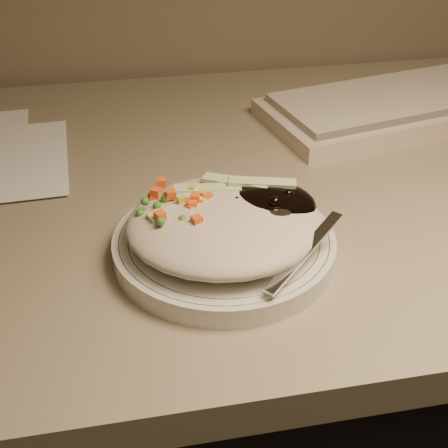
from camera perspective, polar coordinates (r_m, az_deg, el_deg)
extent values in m
cube|color=gray|center=(0.78, 1.15, 3.35)|extent=(1.40, 0.70, 0.04)
cylinder|color=silver|center=(0.62, 0.00, -1.99)|extent=(0.22, 0.22, 0.02)
torus|color=#144723|center=(0.62, 0.00, -1.24)|extent=(0.21, 0.21, 0.00)
torus|color=#144723|center=(0.62, 0.00, -1.24)|extent=(0.19, 0.19, 0.00)
ellipsoid|color=#B1A88F|center=(0.60, 0.09, 0.07)|extent=(0.19, 0.18, 0.04)
ellipsoid|color=black|center=(0.62, 3.91, 1.63)|extent=(0.10, 0.09, 0.03)
ellipsoid|color=orange|center=(0.61, -4.41, 0.80)|extent=(0.08, 0.08, 0.02)
sphere|color=black|center=(0.61, 1.17, 2.01)|extent=(0.01, 0.01, 0.01)
sphere|color=black|center=(0.62, 3.67, 2.56)|extent=(0.01, 0.01, 0.01)
sphere|color=black|center=(0.62, 5.90, 2.73)|extent=(0.01, 0.01, 0.01)
sphere|color=black|center=(0.63, 4.95, 2.83)|extent=(0.01, 0.01, 0.01)
sphere|color=black|center=(0.60, 4.66, 2.01)|extent=(0.01, 0.01, 0.01)
sphere|color=black|center=(0.61, 3.61, 2.19)|extent=(0.01, 0.01, 0.01)
sphere|color=black|center=(0.63, 4.36, 2.79)|extent=(0.01, 0.01, 0.01)
cube|color=#F45C1B|center=(0.61, -4.87, 2.76)|extent=(0.01, 0.01, 0.01)
cube|color=#F45C1B|center=(0.59, -3.09, 0.97)|extent=(0.01, 0.01, 0.01)
cube|color=#F45C1B|center=(0.62, -6.26, 2.90)|extent=(0.01, 0.01, 0.01)
cube|color=#F45C1B|center=(0.60, -2.67, 2.39)|extent=(0.01, 0.01, 0.01)
cube|color=#F45C1B|center=(0.60, -2.92, 1.79)|extent=(0.01, 0.01, 0.01)
cube|color=#F45C1B|center=(0.63, -6.44, 2.45)|extent=(0.01, 0.01, 0.01)
cube|color=#F45C1B|center=(0.61, -5.10, 2.46)|extent=(0.01, 0.01, 0.01)
cube|color=#F45C1B|center=(0.60, -3.07, 1.51)|extent=(0.01, 0.01, 0.01)
cube|color=#F45C1B|center=(0.61, -1.61, 2.50)|extent=(0.01, 0.01, 0.01)
cube|color=#F45C1B|center=(0.63, -5.77, 3.80)|extent=(0.01, 0.01, 0.01)
cube|color=#F45C1B|center=(0.58, -5.88, 0.75)|extent=(0.01, 0.01, 0.01)
cube|color=#F45C1B|center=(0.57, -2.51, 0.34)|extent=(0.01, 0.01, 0.01)
cube|color=#F45C1B|center=(0.59, -6.43, 0.74)|extent=(0.01, 0.01, 0.01)
cube|color=#F45C1B|center=(0.62, -6.33, 2.26)|extent=(0.01, 0.01, 0.01)
sphere|color=#388C28|center=(0.61, -3.08, 1.86)|extent=(0.01, 0.01, 0.01)
sphere|color=#388C28|center=(0.57, -5.82, 0.21)|extent=(0.01, 0.01, 0.01)
sphere|color=#388C28|center=(0.60, -6.13, 1.65)|extent=(0.01, 0.01, 0.01)
sphere|color=#388C28|center=(0.60, -7.24, 2.07)|extent=(0.01, 0.01, 0.01)
sphere|color=#388C28|center=(0.61, -3.42, 2.04)|extent=(0.01, 0.01, 0.01)
sphere|color=#388C28|center=(0.59, -2.34, 0.21)|extent=(0.01, 0.01, 0.01)
sphere|color=#388C28|center=(0.60, -4.44, 1.24)|extent=(0.01, 0.01, 0.01)
sphere|color=#388C28|center=(0.59, -4.86, 0.13)|extent=(0.01, 0.01, 0.01)
sphere|color=#388C28|center=(0.60, -7.68, 0.96)|extent=(0.01, 0.01, 0.01)
sphere|color=#388C28|center=(0.61, -5.22, 2.57)|extent=(0.01, 0.01, 0.01)
sphere|color=#388C28|center=(0.61, -5.41, 2.38)|extent=(0.01, 0.01, 0.01)
sphere|color=#388C28|center=(0.59, -5.91, 0.77)|extent=(0.01, 0.01, 0.01)
sphere|color=#388C28|center=(0.58, -3.83, 0.41)|extent=(0.01, 0.01, 0.01)
sphere|color=#388C28|center=(0.63, -1.51, 2.94)|extent=(0.01, 0.01, 0.01)
cube|color=yellow|center=(0.61, -3.54, 2.04)|extent=(0.01, 0.01, 0.01)
cube|color=yellow|center=(0.60, -2.05, 2.09)|extent=(0.01, 0.01, 0.01)
cube|color=yellow|center=(0.61, -4.58, 2.05)|extent=(0.01, 0.01, 0.01)
cube|color=yellow|center=(0.60, -3.95, 2.21)|extent=(0.01, 0.01, 0.01)
cube|color=yellow|center=(0.60, -4.40, 1.13)|extent=(0.01, 0.01, 0.01)
cube|color=yellow|center=(0.61, -1.94, 2.76)|extent=(0.01, 0.01, 0.01)
cube|color=yellow|center=(0.62, -2.90, 3.22)|extent=(0.01, 0.01, 0.01)
cube|color=yellow|center=(0.60, -3.50, 1.16)|extent=(0.01, 0.01, 0.01)
cube|color=#B2D18C|center=(0.62, -1.51, 3.26)|extent=(0.07, 0.03, 0.00)
cube|color=#B2D18C|center=(0.63, 1.09, 3.90)|extent=(0.07, 0.04, 0.00)
cube|color=#B2D18C|center=(0.60, -3.87, 1.38)|extent=(0.07, 0.04, 0.00)
cube|color=#B2D18C|center=(0.63, 3.52, 3.82)|extent=(0.07, 0.03, 0.00)
ellipsoid|color=silver|center=(0.60, 4.74, 1.21)|extent=(0.06, 0.06, 0.01)
cube|color=silver|center=(0.57, 7.40, -2.51)|extent=(0.09, 0.08, 0.03)
cube|color=beige|center=(0.99, 17.82, 10.51)|extent=(0.51, 0.27, 0.02)
cube|color=beige|center=(0.98, 18.00, 11.43)|extent=(0.47, 0.24, 0.01)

